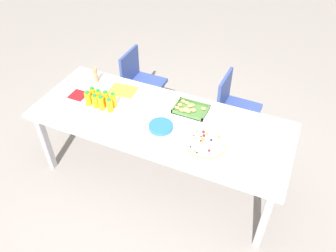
{
  "coord_description": "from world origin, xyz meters",
  "views": [
    {
      "loc": [
        0.98,
        -2.02,
        2.65
      ],
      "look_at": [
        0.12,
        -0.07,
        0.76
      ],
      "focal_mm": 35.76,
      "sensor_mm": 36.0,
      "label": 1
    }
  ],
  "objects_px": {
    "party_table": "(160,124)",
    "juice_bottle_7": "(114,100)",
    "plate_stack": "(161,127)",
    "juice_bottle_0": "(88,99)",
    "fruit_pizza": "(206,144)",
    "juice_bottle_1": "(95,101)",
    "juice_bottle_6": "(106,98)",
    "juice_bottle_3": "(110,105)",
    "snack_tray": "(189,109)",
    "juice_bottle_5": "(99,97)",
    "chair_far_left": "(139,80)",
    "cardboard_tube": "(96,75)",
    "chair_far_right": "(233,106)",
    "juice_bottle_2": "(101,103)",
    "napkin_stack": "(78,95)",
    "juice_bottle_4": "(93,94)",
    "paper_folder": "(123,90)"
  },
  "relations": [
    {
      "from": "chair_far_right",
      "to": "juice_bottle_0",
      "type": "bearing_deg",
      "value": -52.89
    },
    {
      "from": "napkin_stack",
      "to": "juice_bottle_3",
      "type": "bearing_deg",
      "value": -10.99
    },
    {
      "from": "juice_bottle_3",
      "to": "snack_tray",
      "type": "bearing_deg",
      "value": 24.86
    },
    {
      "from": "juice_bottle_6",
      "to": "paper_folder",
      "type": "relative_size",
      "value": 0.57
    },
    {
      "from": "chair_far_right",
      "to": "juice_bottle_7",
      "type": "bearing_deg",
      "value": -49.81
    },
    {
      "from": "chair_far_left",
      "to": "juice_bottle_1",
      "type": "xyz_separation_m",
      "value": [
        0.02,
        -0.87,
        0.3
      ]
    },
    {
      "from": "juice_bottle_1",
      "to": "juice_bottle_6",
      "type": "distance_m",
      "value": 0.1
    },
    {
      "from": "juice_bottle_0",
      "to": "juice_bottle_3",
      "type": "xyz_separation_m",
      "value": [
        0.23,
        0.0,
        -0.01
      ]
    },
    {
      "from": "party_table",
      "to": "juice_bottle_5",
      "type": "distance_m",
      "value": 0.63
    },
    {
      "from": "plate_stack",
      "to": "napkin_stack",
      "type": "distance_m",
      "value": 0.93
    },
    {
      "from": "chair_far_right",
      "to": "juice_bottle_1",
      "type": "distance_m",
      "value": 1.41
    },
    {
      "from": "juice_bottle_7",
      "to": "chair_far_right",
      "type": "bearing_deg",
      "value": 38.67
    },
    {
      "from": "chair_far_left",
      "to": "fruit_pizza",
      "type": "relative_size",
      "value": 2.54
    },
    {
      "from": "chair_far_left",
      "to": "juice_bottle_2",
      "type": "bearing_deg",
      "value": 6.4
    },
    {
      "from": "juice_bottle_0",
      "to": "fruit_pizza",
      "type": "distance_m",
      "value": 1.16
    },
    {
      "from": "juice_bottle_0",
      "to": "juice_bottle_1",
      "type": "relative_size",
      "value": 1.09
    },
    {
      "from": "snack_tray",
      "to": "plate_stack",
      "type": "height_order",
      "value": "same"
    },
    {
      "from": "fruit_pizza",
      "to": "plate_stack",
      "type": "distance_m",
      "value": 0.42
    },
    {
      "from": "juice_bottle_5",
      "to": "fruit_pizza",
      "type": "distance_m",
      "value": 1.1
    },
    {
      "from": "chair_far_left",
      "to": "juice_bottle_5",
      "type": "height_order",
      "value": "juice_bottle_5"
    },
    {
      "from": "juice_bottle_0",
      "to": "cardboard_tube",
      "type": "relative_size",
      "value": 0.94
    },
    {
      "from": "juice_bottle_1",
      "to": "napkin_stack",
      "type": "bearing_deg",
      "value": 162.62
    },
    {
      "from": "chair_far_right",
      "to": "juice_bottle_5",
      "type": "distance_m",
      "value": 1.38
    },
    {
      "from": "party_table",
      "to": "fruit_pizza",
      "type": "bearing_deg",
      "value": -16.26
    },
    {
      "from": "juice_bottle_0",
      "to": "plate_stack",
      "type": "distance_m",
      "value": 0.75
    },
    {
      "from": "plate_stack",
      "to": "napkin_stack",
      "type": "bearing_deg",
      "value": 173.34
    },
    {
      "from": "juice_bottle_0",
      "to": "juice_bottle_2",
      "type": "relative_size",
      "value": 1.04
    },
    {
      "from": "juice_bottle_0",
      "to": "juice_bottle_2",
      "type": "distance_m",
      "value": 0.14
    },
    {
      "from": "juice_bottle_1",
      "to": "snack_tray",
      "type": "distance_m",
      "value": 0.86
    },
    {
      "from": "juice_bottle_3",
      "to": "juice_bottle_5",
      "type": "bearing_deg",
      "value": 155.99
    },
    {
      "from": "napkin_stack",
      "to": "fruit_pizza",
      "type": "bearing_deg",
      "value": -6.07
    },
    {
      "from": "juice_bottle_3",
      "to": "snack_tray",
      "type": "distance_m",
      "value": 0.72
    },
    {
      "from": "juice_bottle_4",
      "to": "chair_far_right",
      "type": "bearing_deg",
      "value": 33.15
    },
    {
      "from": "juice_bottle_7",
      "to": "napkin_stack",
      "type": "bearing_deg",
      "value": 179.74
    },
    {
      "from": "party_table",
      "to": "juice_bottle_1",
      "type": "distance_m",
      "value": 0.62
    },
    {
      "from": "party_table",
      "to": "juice_bottle_7",
      "type": "height_order",
      "value": "juice_bottle_7"
    },
    {
      "from": "juice_bottle_0",
      "to": "fruit_pizza",
      "type": "relative_size",
      "value": 0.46
    },
    {
      "from": "juice_bottle_0",
      "to": "juice_bottle_2",
      "type": "height_order",
      "value": "juice_bottle_0"
    },
    {
      "from": "juice_bottle_0",
      "to": "snack_tray",
      "type": "distance_m",
      "value": 0.93
    },
    {
      "from": "juice_bottle_3",
      "to": "juice_bottle_7",
      "type": "bearing_deg",
      "value": 92.95
    },
    {
      "from": "juice_bottle_5",
      "to": "plate_stack",
      "type": "relative_size",
      "value": 0.67
    },
    {
      "from": "chair_far_right",
      "to": "juice_bottle_5",
      "type": "height_order",
      "value": "juice_bottle_5"
    },
    {
      "from": "juice_bottle_3",
      "to": "juice_bottle_7",
      "type": "xyz_separation_m",
      "value": [
        -0.0,
        0.08,
        0.01
      ]
    },
    {
      "from": "juice_bottle_4",
      "to": "juice_bottle_5",
      "type": "distance_m",
      "value": 0.07
    },
    {
      "from": "chair_far_right",
      "to": "juice_bottle_0",
      "type": "height_order",
      "value": "juice_bottle_0"
    },
    {
      "from": "napkin_stack",
      "to": "juice_bottle_1",
      "type": "bearing_deg",
      "value": -17.38
    },
    {
      "from": "juice_bottle_2",
      "to": "juice_bottle_7",
      "type": "bearing_deg",
      "value": 46.77
    },
    {
      "from": "party_table",
      "to": "plate_stack",
      "type": "xyz_separation_m",
      "value": [
        0.06,
        -0.1,
        0.08
      ]
    },
    {
      "from": "juice_bottle_3",
      "to": "juice_bottle_5",
      "type": "height_order",
      "value": "juice_bottle_5"
    },
    {
      "from": "juice_bottle_1",
      "to": "plate_stack",
      "type": "xyz_separation_m",
      "value": [
        0.67,
        -0.03,
        -0.04
      ]
    }
  ]
}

